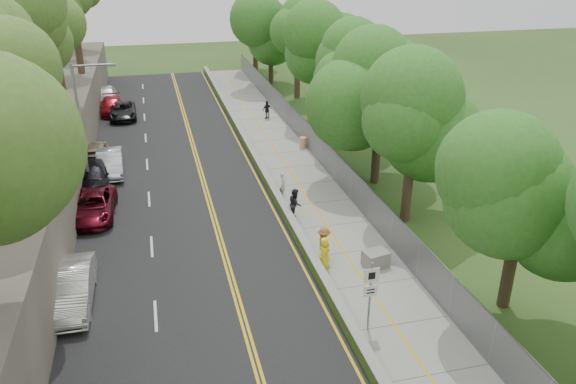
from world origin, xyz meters
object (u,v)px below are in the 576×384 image
Objects in this scene: signpost at (371,289)px; person_far at (267,110)px; car_1 at (71,288)px; concrete_block at (376,259)px; car_2 at (93,206)px; streetlight at (84,120)px; painter_0 at (324,253)px; construction_barrel at (303,143)px.

person_far is at bearing 85.63° from signpost.
car_1 is 28.74m from person_far.
concrete_block is 0.23× the size of car_1.
concrete_block is 0.23× the size of car_2.
streetlight is 12.86m from car_1.
painter_0 is at bearing 169.40° from concrete_block.
signpost is at bearing 172.11° from painter_0.
streetlight is 2.58× the size of signpost.
car_1 reaches higher than painter_0.
painter_0 is (10.98, -8.37, 0.11)m from car_2.
car_2 is at bearing 30.12° from person_far.
concrete_block is 25.39m from person_far.
painter_0 reaches higher than construction_barrel.
streetlight is 5.05× the size of person_far.
construction_barrel is at bearing 49.40° from car_1.
concrete_block is 2.53m from painter_0.
car_1 reaches higher than concrete_block.
streetlight is 20.72m from signpost.
signpost is 0.63× the size of car_1.
painter_0 is at bearing -101.99° from construction_barrel.
concrete_block is at bearing -111.97° from painter_0.
streetlight reaches higher than car_2.
concrete_block is (13.66, -12.54, -4.21)m from streetlight.
streetlight is 19.23m from person_far.
signpost is 29.98m from person_far.
streetlight is at bearing 137.46° from concrete_block.
person_far is (2.58, 24.93, -0.00)m from painter_0.
streetlight is at bearing 96.30° from car_2.
construction_barrel is 0.52× the size of painter_0.
signpost is 5.20m from concrete_block.
concrete_block is at bearing -93.66° from construction_barrel.
person_far is (13.80, 12.85, -3.80)m from streetlight.
car_2 reaches higher than construction_barrel.
car_2 is 3.12× the size of painter_0.
construction_barrel is 17.09m from painter_0.
car_2 is at bearing 88.31° from car_1.
construction_barrel is 16.76m from car_2.
signpost is 1.96× the size of painter_0.
concrete_block is at bearing 69.14° from person_far.
construction_barrel is 17.21m from concrete_block.
person_far is (13.93, 25.14, -0.01)m from car_1.
car_2 is 21.41m from person_far.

